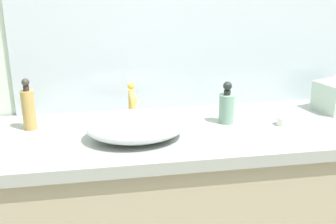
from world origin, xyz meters
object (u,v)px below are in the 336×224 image
sink_basin (136,126)px  lotion_bottle (28,108)px  tissue_box (335,95)px  candle_jar (283,121)px  soap_dispenser (227,106)px

sink_basin → lotion_bottle: bearing=157.4°
tissue_box → candle_jar: tissue_box is taller
sink_basin → lotion_bottle: 0.42m
tissue_box → lotion_bottle: bearing=-179.9°
soap_dispenser → lotion_bottle: bearing=175.5°
soap_dispenser → tissue_box: 0.50m
sink_basin → soap_dispenser: bearing=15.6°
tissue_box → candle_jar: bearing=-156.6°
sink_basin → candle_jar: (0.58, 0.04, -0.03)m
sink_basin → tissue_box: tissue_box is taller
sink_basin → soap_dispenser: soap_dispenser is taller
soap_dispenser → candle_jar: 0.23m
candle_jar → sink_basin: bearing=-176.1°
lotion_bottle → candle_jar: lotion_bottle is taller
tissue_box → soap_dispenser: bearing=-172.9°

